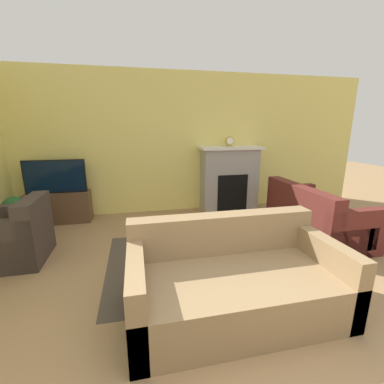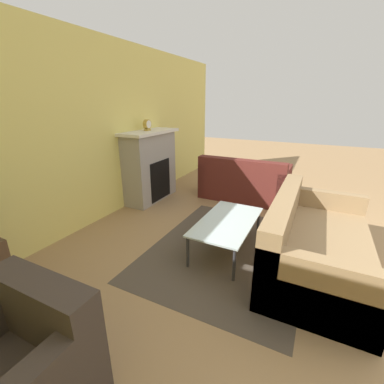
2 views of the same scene
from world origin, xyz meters
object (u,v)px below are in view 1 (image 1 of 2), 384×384
Objects in this scene: couch_loveseat at (314,218)px; armchair_by_window at (14,239)px; tv at (55,177)px; couch_sectional at (233,281)px; mantel_clock at (229,141)px; coffee_table at (201,232)px; potted_plant at (15,212)px.

couch_loveseat is 1.94× the size of armchair_by_window.
tv is 4.36m from couch_loveseat.
couch_sectional is 3.24m from mantel_clock.
couch_loveseat is 1.36× the size of coffee_table.
mantel_clock reaches higher than couch_sectional.
tv is 0.86× the size of coffee_table.
coffee_table is at bearing 99.76° from couch_loveseat.
coffee_table is at bearing -118.95° from mantel_clock.
couch_sectional is at bearing -109.02° from mantel_clock.
couch_sectional is 2.26m from couch_loveseat.
potted_plant is (-0.45, -0.60, -0.42)m from tv.
mantel_clock is (3.65, 0.65, 0.99)m from potted_plant.
coffee_table is at bearing -25.58° from potted_plant.
coffee_table is 6.02× the size of mantel_clock.
armchair_by_window reaches higher than coffee_table.
couch_sectional is at bearing -86.59° from coffee_table.
couch_loveseat is at bearing 9.76° from coffee_table.
coffee_table is 2.40m from mantel_clock.
mantel_clock is at bearing 0.95° from tv.
mantel_clock is at bearing 61.05° from coffee_table.
couch_sectional reaches higher than potted_plant.
mantel_clock is (1.05, 1.90, 1.03)m from coffee_table.
tv is 1.52× the size of potted_plant.
mantel_clock is (-0.85, 1.57, 1.11)m from couch_loveseat.
mantel_clock reaches higher than potted_plant.
armchair_by_window is at bearing -97.03° from tv.
armchair_by_window is (-0.17, -1.39, -0.53)m from tv.
potted_plant is 3.39× the size of mantel_clock.
armchair_by_window is at bearing -156.84° from mantel_clock.
armchair_by_window is 3.83m from mantel_clock.
armchair_by_window is (-2.38, 1.43, 0.02)m from couch_sectional.
mantel_clock is (3.20, 0.05, 0.56)m from tv.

